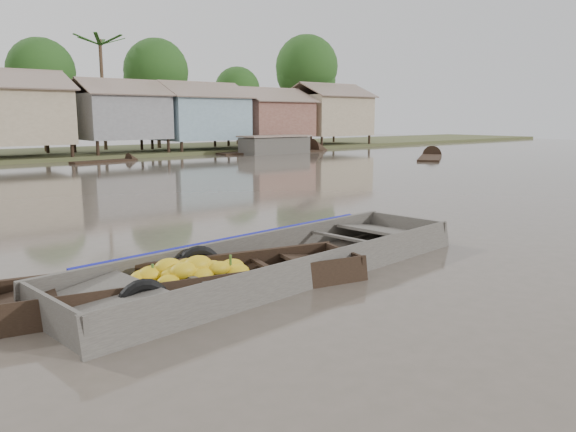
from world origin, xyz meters
TOP-DOWN VIEW (x-y plane):
  - ground at (0.00, 0.00)m, footprint 120.00×120.00m
  - riverbank at (3.03, 31.86)m, footprint 120.00×12.47m
  - banana_boat at (-1.96, 0.51)m, footprint 5.82×2.53m
  - viewer_boat at (-0.11, 0.52)m, footprint 8.04×2.83m
  - distant_boats at (13.38, 24.39)m, footprint 47.08×14.41m

SIDE VIEW (x-z plane):
  - ground at x=0.00m, z-range 0.00..0.00m
  - viewer_boat at x=-0.11m, z-range -0.25..0.39m
  - banana_boat at x=-1.96m, z-range -0.25..0.57m
  - distant_boats at x=13.38m, z-range -0.46..0.92m
  - riverbank at x=3.03m, z-range -2.04..8.18m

